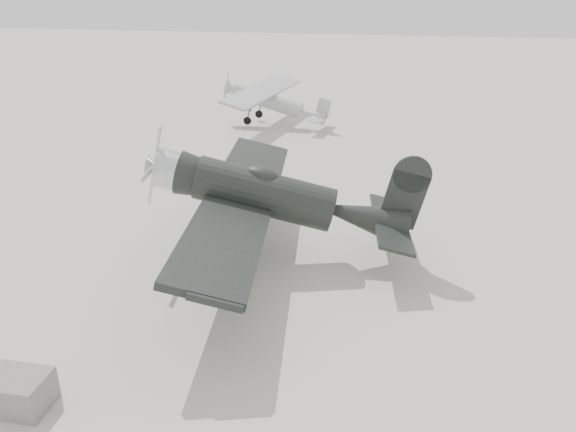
# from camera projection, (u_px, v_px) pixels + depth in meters

# --- Properties ---
(ground) EXTENTS (160.00, 160.00, 0.00)m
(ground) POSITION_uv_depth(u_px,v_px,m) (314.00, 273.00, 18.36)
(ground) COLOR #ABA997
(ground) RESTS_ON ground
(lowwing_monoplane) EXTENTS (9.13, 12.77, 4.10)m
(lowwing_monoplane) POSITION_uv_depth(u_px,v_px,m) (277.00, 198.00, 18.66)
(lowwing_monoplane) COLOR black
(lowwing_monoplane) RESTS_ON ground
(highwing_monoplane) EXTENTS (7.12, 9.99, 2.82)m
(highwing_monoplane) POSITION_uv_depth(u_px,v_px,m) (272.00, 98.00, 35.61)
(highwing_monoplane) COLOR #A0A3A5
(highwing_monoplane) RESTS_ON ground
(equipment_block) EXTENTS (1.66, 1.04, 0.82)m
(equipment_block) POSITION_uv_depth(u_px,v_px,m) (13.00, 391.00, 12.57)
(equipment_block) COLOR slate
(equipment_block) RESTS_ON ground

